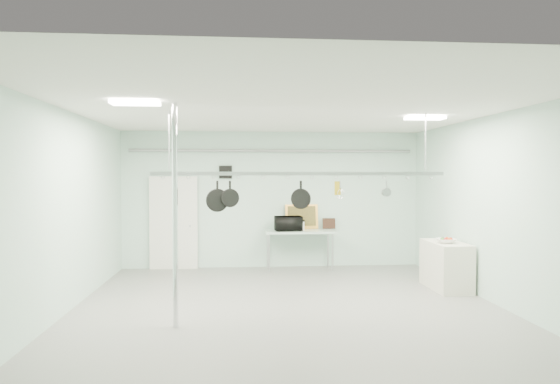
{
  "coord_description": "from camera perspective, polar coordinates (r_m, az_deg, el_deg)",
  "views": [
    {
      "loc": [
        -0.81,
        -7.76,
        2.17
      ],
      "look_at": [
        -0.07,
        1.0,
        1.88
      ],
      "focal_mm": 32.0,
      "sensor_mm": 36.0,
      "label": 1
    }
  ],
  "objects": [
    {
      "name": "microwave",
      "position": [
        11.42,
        0.97,
        -3.62
      ],
      "size": [
        0.63,
        0.46,
        0.33
      ],
      "primitive_type": "imported",
      "rotation": [
        0.0,
        0.0,
        3.23
      ],
      "color": "black",
      "rests_on": "prep_table"
    },
    {
      "name": "painting_small",
      "position": [
        11.92,
        5.61,
        -3.6
      ],
      "size": [
        0.3,
        0.1,
        0.25
      ],
      "primitive_type": "cube",
      "rotation": [
        -0.17,
        0.0,
        -0.06
      ],
      "color": "black",
      "rests_on": "prep_table"
    },
    {
      "name": "skillet_mid",
      "position": [
        8.07,
        -5.74,
        -0.17
      ],
      "size": [
        0.3,
        0.11,
        0.41
      ],
      "primitive_type": null,
      "rotation": [
        0.0,
        0.0,
        0.18
      ],
      "color": "black",
      "rests_on": "pot_rack"
    },
    {
      "name": "grater",
      "position": [
        8.23,
        6.61,
        0.45
      ],
      "size": [
        0.1,
        0.05,
        0.24
      ],
      "primitive_type": null,
      "rotation": [
        0.0,
        0.0,
        -0.36
      ],
      "color": "gold",
      "rests_on": "pot_rack"
    },
    {
      "name": "ceiling",
      "position": [
        7.87,
        1.12,
        9.35
      ],
      "size": [
        7.0,
        8.0,
        0.02
      ],
      "primitive_type": "cube",
      "color": "silver",
      "rests_on": "back_wall"
    },
    {
      "name": "coffee_canister",
      "position": [
        11.48,
        2.4,
        -3.91
      ],
      "size": [
        0.19,
        0.19,
        0.21
      ],
      "primitive_type": "cylinder",
      "rotation": [
        0.0,
        0.0,
        0.18
      ],
      "color": "white",
      "rests_on": "prep_table"
    },
    {
      "name": "saucepan",
      "position": [
        8.43,
        12.06,
        0.41
      ],
      "size": [
        0.15,
        0.09,
        0.26
      ],
      "primitive_type": null,
      "rotation": [
        0.0,
        0.0,
        -0.02
      ],
      "color": "#B2B1B6",
      "rests_on": "pot_rack"
    },
    {
      "name": "whisk",
      "position": [
        8.24,
        6.91,
        0.19
      ],
      "size": [
        0.16,
        0.16,
        0.32
      ],
      "primitive_type": null,
      "rotation": [
        0.0,
        0.0,
        -0.03
      ],
      "color": "#A6A7AB",
      "rests_on": "pot_rack"
    },
    {
      "name": "light_panel_left",
      "position": [
        7.17,
        -16.21,
        9.76
      ],
      "size": [
        0.65,
        0.3,
        0.05
      ],
      "primitive_type": "cube",
      "color": "white",
      "rests_on": "ceiling"
    },
    {
      "name": "side_cabinet",
      "position": [
        10.13,
        18.44,
        -7.97
      ],
      "size": [
        0.6,
        1.2,
        0.9
      ],
      "primitive_type": "cube",
      "color": "beige",
      "rests_on": "floor"
    },
    {
      "name": "light_panel_right",
      "position": [
        9.01,
        16.23,
        8.13
      ],
      "size": [
        0.65,
        0.3,
        0.05
      ],
      "primitive_type": "cube",
      "color": "white",
      "rests_on": "ceiling"
    },
    {
      "name": "conduit_pipe",
      "position": [
        11.71,
        -0.86,
        4.74
      ],
      "size": [
        6.6,
        0.07,
        0.07
      ],
      "primitive_type": "cylinder",
      "rotation": [
        0.0,
        1.57,
        0.0
      ],
      "color": "gray",
      "rests_on": "back_wall"
    },
    {
      "name": "painting_large",
      "position": [
        11.8,
        2.49,
        -2.84
      ],
      "size": [
        0.79,
        0.19,
        0.58
      ],
      "primitive_type": "cube",
      "rotation": [
        -0.14,
        0.0,
        0.08
      ],
      "color": "gold",
      "rests_on": "prep_table"
    },
    {
      "name": "pot_rack",
      "position": [
        8.13,
        2.3,
        2.32
      ],
      "size": [
        4.8,
        0.06,
        1.0
      ],
      "color": "#B7B7BC",
      "rests_on": "ceiling"
    },
    {
      "name": "door",
      "position": [
        11.85,
        -12.05,
        -3.56
      ],
      "size": [
        1.1,
        0.1,
        2.2
      ],
      "primitive_type": "cube",
      "color": "silver",
      "rests_on": "floor"
    },
    {
      "name": "skillet_right",
      "position": [
        8.13,
        2.39,
        -0.29
      ],
      "size": [
        0.33,
        0.18,
        0.45
      ],
      "primitive_type": null,
      "rotation": [
        0.0,
        0.0,
        -0.38
      ],
      "color": "black",
      "rests_on": "pot_rack"
    },
    {
      "name": "fruit_cluster",
      "position": [
        9.88,
        18.48,
        -5.09
      ],
      "size": [
        0.24,
        0.24,
        0.09
      ],
      "primitive_type": null,
      "color": "maroon",
      "rests_on": "fruit_bowl"
    },
    {
      "name": "skillet_left",
      "position": [
        8.08,
        -7.17,
        -0.52
      ],
      "size": [
        0.37,
        0.16,
        0.51
      ],
      "primitive_type": null,
      "rotation": [
        0.0,
        0.0,
        0.27
      ],
      "color": "black",
      "rests_on": "pot_rack"
    },
    {
      "name": "chrome_pole",
      "position": [
        7.24,
        -11.9,
        -2.65
      ],
      "size": [
        0.08,
        0.08,
        3.2
      ],
      "primitive_type": "cylinder",
      "color": "silver",
      "rests_on": "floor"
    },
    {
      "name": "floor",
      "position": [
        8.1,
        1.11,
        -13.63
      ],
      "size": [
        8.0,
        8.0,
        0.0
      ],
      "primitive_type": "plane",
      "color": "gray",
      "rests_on": "ground"
    },
    {
      "name": "prep_table",
      "position": [
        11.53,
        2.23,
        -4.77
      ],
      "size": [
        1.6,
        0.7,
        0.91
      ],
      "color": "#A1BEAE",
      "rests_on": "floor"
    },
    {
      "name": "back_wall",
      "position": [
        11.8,
        -0.89,
        -0.87
      ],
      "size": [
        7.0,
        0.02,
        3.2
      ],
      "primitive_type": "cube",
      "color": "silver",
      "rests_on": "floor"
    },
    {
      "name": "wall_vent",
      "position": [
        11.74,
        -6.25,
        2.28
      ],
      "size": [
        0.3,
        0.04,
        0.3
      ],
      "primitive_type": "cube",
      "color": "black",
      "rests_on": "back_wall"
    },
    {
      "name": "fruit_bowl",
      "position": [
        9.88,
        18.48,
        -5.32
      ],
      "size": [
        0.38,
        0.38,
        0.09
      ],
      "primitive_type": "imported",
      "rotation": [
        0.0,
        0.0,
        -0.06
      ],
      "color": "white",
      "rests_on": "side_cabinet"
    },
    {
      "name": "right_wall",
      "position": [
        8.89,
        24.11,
        -1.94
      ],
      "size": [
        0.02,
        8.0,
        3.2
      ],
      "primitive_type": "cube",
      "color": "silver",
      "rests_on": "floor"
    }
  ]
}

